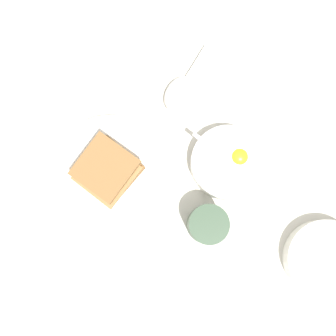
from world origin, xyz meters
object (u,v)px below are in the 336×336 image
object	(u,v)px
drinking_cup	(207,225)
soup_spoon	(183,90)
toast_plate	(109,173)
congee_bowl	(325,259)
toast_sandwich	(107,171)
egg_bowl	(227,163)

from	to	relation	value
drinking_cup	soup_spoon	bearing A→B (deg)	61.71
toast_plate	congee_bowl	xyz separation A→B (m)	(0.21, -0.36, 0.01)
soup_spoon	drinking_cup	world-z (taller)	drinking_cup
congee_bowl	soup_spoon	bearing A→B (deg)	91.24
toast_plate	toast_sandwich	xyz separation A→B (m)	(0.00, 0.00, 0.03)
toast_sandwich	congee_bowl	distance (m)	0.42
toast_sandwich	congee_bowl	world-z (taller)	toast_sandwich
soup_spoon	congee_bowl	xyz separation A→B (m)	(0.01, -0.40, 0.01)
egg_bowl	toast_plate	xyz separation A→B (m)	(-0.18, 0.12, -0.01)
toast_plate	soup_spoon	world-z (taller)	soup_spoon
toast_sandwich	soup_spoon	xyz separation A→B (m)	(0.20, 0.04, -0.03)
congee_bowl	toast_sandwich	bearing A→B (deg)	120.41
toast_sandwich	congee_bowl	size ratio (longest dim) A/B	0.86
egg_bowl	toast_sandwich	bearing A→B (deg)	146.69
toast_plate	soup_spoon	xyz separation A→B (m)	(0.20, 0.04, 0.01)
egg_bowl	congee_bowl	world-z (taller)	egg_bowl
soup_spoon	congee_bowl	size ratio (longest dim) A/B	1.07
toast_sandwich	drinking_cup	xyz separation A→B (m)	(0.08, -0.19, 0.01)
egg_bowl	toast_plate	bearing A→B (deg)	146.80
soup_spoon	congee_bowl	bearing A→B (deg)	-88.76
congee_bowl	egg_bowl	bearing A→B (deg)	96.98
toast_sandwich	drinking_cup	bearing A→B (deg)	-65.95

